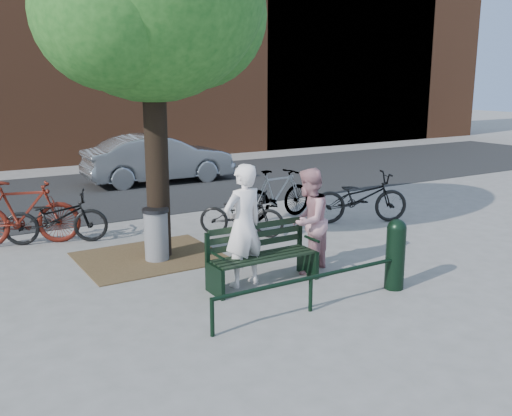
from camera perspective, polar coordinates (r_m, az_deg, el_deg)
ground at (r=8.87m, az=0.76°, el=-7.66°), size 90.00×90.00×0.00m
dirt_pit at (r=10.32m, az=-10.56°, el=-4.85°), size 2.40×2.00×0.02m
road at (r=16.44m, az=-15.23°, el=1.51°), size 40.00×7.00×0.01m
park_bench at (r=8.78m, az=0.49°, el=-4.58°), size 1.74×0.54×0.97m
guard_railing at (r=7.81m, az=5.50°, el=-7.48°), size 3.06×0.06×0.51m
person_left at (r=8.58m, az=-1.27°, el=-1.78°), size 0.74×0.54×1.88m
person_right at (r=9.25m, az=5.26°, el=-1.29°), size 1.05×1.00×1.71m
bollard at (r=8.79m, az=13.78°, el=-4.27°), size 0.29×0.29×1.08m
litter_bin at (r=10.03m, az=-9.94°, el=-2.60°), size 0.45×0.45×0.93m
bicycle_a at (r=11.55m, az=-19.38°, el=-0.92°), size 2.03×1.27×1.01m
bicycle_b at (r=11.60m, az=-22.31°, el=-0.49°), size 2.16×1.08×1.25m
bicycle_c at (r=11.41m, az=-1.46°, el=-0.62°), size 1.69×1.59×0.90m
bicycle_d at (r=12.81m, az=2.10°, el=1.40°), size 1.93×0.68×1.14m
bicycle_e at (r=12.68m, az=10.37°, el=1.02°), size 2.24×1.53×1.11m
parked_car at (r=17.56m, az=-9.70°, el=4.88°), size 4.50×1.70×1.47m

